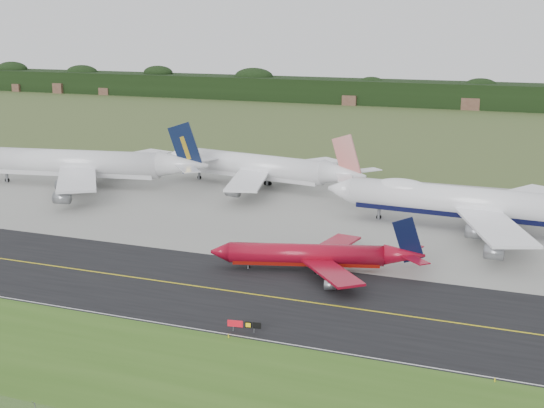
{
  "coord_description": "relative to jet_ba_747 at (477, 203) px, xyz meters",
  "views": [
    {
      "loc": [
        44.2,
        -106.23,
        41.48
      ],
      "look_at": [
        -6.88,
        22.0,
        7.99
      ],
      "focal_mm": 50.0,
      "sensor_mm": 36.0,
      "label": 1
    }
  ],
  "objects": [
    {
      "name": "grass_verge",
      "position": [
        -27.68,
        -81.85,
        -5.62
      ],
      "size": [
        400.0,
        30.0,
        0.01
      ],
      "primitive_type": "cube",
      "color": "#355C1B",
      "rests_on": "ground"
    },
    {
      "name": "edge_marker_center",
      "position": [
        -23.93,
        -67.35,
        -5.38
      ],
      "size": [
        0.16,
        0.16,
        0.5
      ],
      "primitive_type": "cylinder",
      "color": "yellow",
      "rests_on": "ground"
    },
    {
      "name": "ground",
      "position": [
        -27.68,
        -46.85,
        -5.63
      ],
      "size": [
        600.0,
        600.0,
        0.0
      ],
      "primitive_type": "plane",
      "color": "#3F4E24",
      "rests_on": "ground"
    },
    {
      "name": "apron",
      "position": [
        -27.68,
        4.15,
        -5.62
      ],
      "size": [
        400.0,
        78.0,
        0.01
      ],
      "primitive_type": "cube",
      "color": "gray",
      "rests_on": "ground"
    },
    {
      "name": "horizon_treeline",
      "position": [
        -27.68,
        226.91,
        -0.16
      ],
      "size": [
        700.0,
        25.0,
        12.0
      ],
      "color": "black",
      "rests_on": "ground"
    },
    {
      "name": "taxiway_sign",
      "position": [
        -22.75,
        -64.84,
        -4.52
      ],
      "size": [
        4.68,
        0.92,
        1.57
      ],
      "color": "slate",
      "rests_on": "ground"
    },
    {
      "name": "jet_red_737",
      "position": [
        -21.63,
        -36.17,
        -2.9
      ],
      "size": [
        35.83,
        28.52,
        9.86
      ],
      "color": "maroon",
      "rests_on": "ground"
    },
    {
      "name": "jet_star_tail",
      "position": [
        -56.23,
        21.37,
        -0.4
      ],
      "size": [
        59.3,
        49.04,
        15.67
      ],
      "color": "white",
      "rests_on": "ground"
    },
    {
      "name": "taxiway_centreline",
      "position": [
        -27.68,
        -50.85,
        -5.6
      ],
      "size": [
        400.0,
        0.4,
        0.0
      ],
      "primitive_type": "cube",
      "color": "gold",
      "rests_on": "taxiway"
    },
    {
      "name": "jet_ba_747",
      "position": [
        0.0,
        0.0,
        0.0
      ],
      "size": [
        65.77,
        54.41,
        16.53
      ],
      "color": "white",
      "rests_on": "ground"
    },
    {
      "name": "edge_marker_right",
      "position": [
        10.69,
        -67.35,
        -5.38
      ],
      "size": [
        0.16,
        0.16,
        0.5
      ],
      "primitive_type": "cylinder",
      "color": "yellow",
      "rests_on": "ground"
    },
    {
      "name": "taxiway",
      "position": [
        -27.68,
        -50.85,
        -5.62
      ],
      "size": [
        400.0,
        32.0,
        0.02
      ],
      "primitive_type": "cube",
      "color": "black",
      "rests_on": "ground"
    },
    {
      "name": "taxiway_edge_line",
      "position": [
        -27.68,
        -66.35,
        -5.6
      ],
      "size": [
        400.0,
        0.25,
        0.0
      ],
      "primitive_type": "cube",
      "color": "silver",
      "rests_on": "taxiway"
    },
    {
      "name": "jet_navy_gold",
      "position": [
        -99.01,
        6.36,
        0.08
      ],
      "size": [
        67.11,
        57.75,
        17.36
      ],
      "color": "white",
      "rests_on": "ground"
    }
  ]
}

